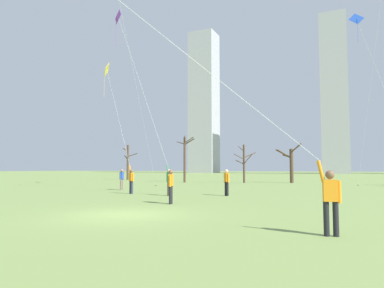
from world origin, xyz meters
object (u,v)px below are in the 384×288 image
object	(u,v)px
bystander_watching_nearby	(122,178)
bare_tree_center	(291,163)
bystander_far_off_by_trees	(227,181)
bare_tree_rightmost	(128,161)
bare_tree_leftmost	(185,157)
bare_tree_far_right_edge	(244,162)
kite_flyer_midfield_left_green	(255,134)
kite_flyer_foreground_left_purple	(156,140)
bystander_strolling_midfield	(171,185)
distant_kite_drifting_right_blue	(360,29)
kite_flyer_far_back_yellow	(123,143)

from	to	relation	value
bystander_watching_nearby	bare_tree_center	size ratio (longest dim) A/B	0.35
bystander_far_off_by_trees	bare_tree_rightmost	world-z (taller)	bare_tree_rightmost
bare_tree_leftmost	bare_tree_far_right_edge	distance (m)	7.15
kite_flyer_midfield_left_green	bare_tree_far_right_edge	world-z (taller)	kite_flyer_midfield_left_green
bystander_watching_nearby	bare_tree_leftmost	xyz separation A→B (m)	(-2.04, 15.55, 2.15)
kite_flyer_foreground_left_purple	bare_tree_far_right_edge	bearing A→B (deg)	89.82
bare_tree_center	kite_flyer_foreground_left_purple	bearing A→B (deg)	-102.63
bare_tree_far_right_edge	kite_flyer_foreground_left_purple	bearing A→B (deg)	-90.18
kite_flyer_midfield_left_green	bare_tree_leftmost	bearing A→B (deg)	118.69
bystander_strolling_midfield	bare_tree_center	bearing A→B (deg)	87.08
bystander_strolling_midfield	distant_kite_drifting_right_blue	size ratio (longest dim) A/B	0.10
kite_flyer_foreground_left_purple	bare_tree_rightmost	size ratio (longest dim) A/B	2.70
bystander_watching_nearby	bare_tree_far_right_edge	world-z (taller)	bare_tree_far_right_edge
kite_flyer_foreground_left_purple	bystander_watching_nearby	xyz separation A→B (m)	(-4.83, 2.95, -2.61)
bystander_far_off_by_trees	bare_tree_leftmost	distance (m)	20.99
kite_flyer_midfield_left_green	kite_flyer_far_back_yellow	bearing A→B (deg)	135.91
bystander_watching_nearby	bare_tree_far_right_edge	distance (m)	17.92
bare_tree_rightmost	bystander_strolling_midfield	bearing A→B (deg)	-51.74
kite_flyer_far_back_yellow	bare_tree_leftmost	distance (m)	16.90
kite_flyer_midfield_left_green	kite_flyer_far_back_yellow	size ratio (longest dim) A/B	1.18
bare_tree_far_right_edge	bare_tree_leftmost	bearing A→B (deg)	-166.78
distant_kite_drifting_right_blue	bare_tree_leftmost	size ratio (longest dim) A/B	2.80
kite_flyer_midfield_left_green	kite_flyer_far_back_yellow	world-z (taller)	kite_flyer_midfield_left_green
kite_flyer_far_back_yellow	bare_tree_rightmost	size ratio (longest dim) A/B	2.33
kite_flyer_midfield_left_green	kite_flyer_far_back_yellow	xyz separation A→B (m)	(-13.20, 12.79, 1.06)
bystander_far_off_by_trees	bystander_watching_nearby	distance (m)	9.48
bystander_far_off_by_trees	bare_tree_leftmost	size ratio (longest dim) A/B	0.29
bystander_watching_nearby	bare_tree_rightmost	xyz separation A→B (m)	(-14.04, 20.76, 1.83)
bystander_watching_nearby	bare_tree_rightmost	distance (m)	25.13
bystander_far_off_by_trees	kite_flyer_midfield_left_green	bearing A→B (deg)	-67.99
bystander_far_off_by_trees	bare_tree_rightmost	xyz separation A→B (m)	(-23.30, 22.77, 1.83)
kite_flyer_foreground_left_purple	bare_tree_center	xyz separation A→B (m)	(5.02, 22.39, -1.19)
kite_flyer_foreground_left_purple	distant_kite_drifting_right_blue	distance (m)	21.86
distant_kite_drifting_right_blue	bystander_watching_nearby	bearing A→B (deg)	-146.67
distant_kite_drifting_right_blue	bare_tree_rightmost	bearing A→B (deg)	163.45
bare_tree_leftmost	bare_tree_center	bearing A→B (deg)	18.12
kite_flyer_midfield_left_green	bare_tree_center	size ratio (longest dim) A/B	3.15
bystander_strolling_midfield	bare_tree_rightmost	world-z (taller)	bare_tree_rightmost
bystander_far_off_by_trees	distant_kite_drifting_right_blue	size ratio (longest dim) A/B	0.10
bystander_far_off_by_trees	bystander_watching_nearby	world-z (taller)	same
bystander_far_off_by_trees	bare_tree_center	size ratio (longest dim) A/B	0.35
kite_flyer_midfield_left_green	bare_tree_leftmost	size ratio (longest dim) A/B	2.57
bystander_watching_nearby	bare_tree_center	bearing A→B (deg)	63.14
kite_flyer_far_back_yellow	bare_tree_center	world-z (taller)	kite_flyer_far_back_yellow
bare_tree_center	bare_tree_leftmost	xyz separation A→B (m)	(-11.89, -3.89, 0.73)
bare_tree_far_right_edge	bare_tree_rightmost	xyz separation A→B (m)	(-18.93, 3.58, 0.34)
bystander_far_off_by_trees	bare_tree_leftmost	world-z (taller)	bare_tree_leftmost
distant_kite_drifting_right_blue	bare_tree_rightmost	distance (m)	34.71
kite_flyer_foreground_left_purple	bystander_far_off_by_trees	world-z (taller)	kite_flyer_foreground_left_purple
bystander_far_off_by_trees	bare_tree_rightmost	distance (m)	32.63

